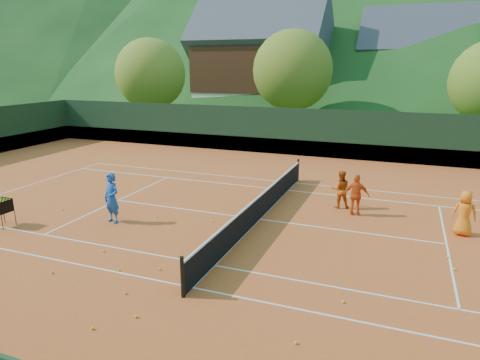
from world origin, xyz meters
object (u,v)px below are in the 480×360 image
(chalet_left, at_px, (261,65))
(chalet_mid, at_px, (423,71))
(student_c, at_px, (464,213))
(tennis_net, at_px, (260,207))
(ball_hopper, at_px, (1,206))
(student_b, at_px, (356,195))
(coach, at_px, (112,198))
(student_a, at_px, (340,189))

(chalet_left, height_order, chalet_mid, chalet_left)
(student_c, xyz_separation_m, chalet_left, (-16.93, 28.96, 4.84))
(student_c, relative_size, chalet_mid, 0.12)
(tennis_net, bearing_deg, student_c, 8.54)
(student_c, distance_m, tennis_net, 7.01)
(ball_hopper, bearing_deg, student_b, 26.41)
(student_b, relative_size, chalet_left, 0.12)
(ball_hopper, bearing_deg, coach, 27.22)
(student_a, distance_m, tennis_net, 3.60)
(student_c, bearing_deg, chalet_left, -57.06)
(student_a, height_order, student_b, student_b)
(student_a, xyz_separation_m, student_b, (0.70, -0.70, 0.03))
(student_b, xyz_separation_m, student_c, (3.63, -0.74, -0.02))
(coach, relative_size, student_a, 1.20)
(coach, distance_m, ball_hopper, 3.86)
(ball_hopper, distance_m, chalet_mid, 40.84)
(coach, xyz_separation_m, chalet_mid, (10.93, 36.24, 4.04))
(student_b, relative_size, tennis_net, 0.13)
(student_b, relative_size, student_c, 1.03)
(ball_hopper, distance_m, chalet_left, 34.39)
(tennis_net, bearing_deg, ball_hopper, -154.40)
(student_c, height_order, tennis_net, student_c)
(coach, distance_m, tennis_net, 5.44)
(chalet_left, bearing_deg, coach, -81.07)
(ball_hopper, height_order, chalet_left, chalet_left)
(chalet_mid, bearing_deg, ball_hopper, -110.70)
(student_c, xyz_separation_m, ball_hopper, (-15.29, -5.05, -0.04))
(student_c, height_order, chalet_mid, chalet_mid)
(student_a, distance_m, student_b, 0.99)
(student_a, distance_m, student_c, 4.57)
(student_c, bearing_deg, ball_hopper, 20.89)
(student_b, bearing_deg, tennis_net, 25.40)
(student_b, distance_m, chalet_left, 31.56)
(coach, distance_m, student_a, 8.89)
(chalet_mid, bearing_deg, coach, -106.79)
(ball_hopper, relative_size, chalet_mid, 0.08)
(tennis_net, xyz_separation_m, chalet_mid, (6.00, 34.00, 4.47))
(ball_hopper, relative_size, chalet_left, 0.07)
(ball_hopper, xyz_separation_m, chalet_mid, (14.36, 38.00, 4.22))
(chalet_left, bearing_deg, ball_hopper, -87.23)
(chalet_left, xyz_separation_m, chalet_mid, (16.00, 4.00, -0.66))
(tennis_net, bearing_deg, student_b, 28.42)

